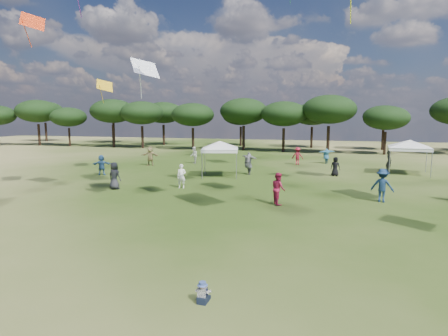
# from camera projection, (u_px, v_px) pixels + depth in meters

# --- Properties ---
(tree_line) EXTENTS (108.78, 17.63, 7.77)m
(tree_line) POSITION_uv_depth(u_px,v_px,m) (323.00, 112.00, 51.54)
(tree_line) COLOR black
(tree_line) RESTS_ON ground
(tent_left) EXTENTS (5.61, 5.61, 3.18)m
(tent_left) POSITION_uv_depth(u_px,v_px,m) (220.00, 143.00, 30.05)
(tent_left) COLOR gray
(tent_left) RESTS_ON ground
(tent_right) EXTENTS (6.49, 6.49, 3.18)m
(tent_right) POSITION_uv_depth(u_px,v_px,m) (410.00, 141.00, 31.31)
(tent_right) COLOR gray
(tent_right) RESTS_ON ground
(toddler) EXTENTS (0.39, 0.44, 0.59)m
(toddler) POSITION_uv_depth(u_px,v_px,m) (203.00, 293.00, 9.85)
(toddler) COLOR black
(toddler) RESTS_ON ground
(festival_crowd) EXTENTS (29.31, 20.61, 1.93)m
(festival_crowd) POSITION_uv_depth(u_px,v_px,m) (257.00, 165.00, 30.87)
(festival_crowd) COLOR #A51B41
(festival_crowd) RESTS_ON ground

